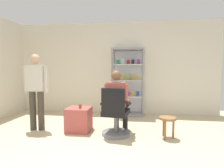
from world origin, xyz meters
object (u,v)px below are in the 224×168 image
Objects in this scene: seated_shopkeeper at (117,99)px; tea_glass at (80,106)px; standing_customer at (36,87)px; office_chair at (115,116)px; storage_crate at (79,119)px; display_cabinet_main at (128,81)px; wooden_stool at (168,121)px.

seated_shopkeeper is 15.27× the size of tea_glass.
standing_customer is at bearing 179.31° from tea_glass.
standing_customer reaches higher than tea_glass.
seated_shopkeeper is 0.80m from tea_glass.
office_chair reaches higher than storage_crate.
storage_crate is (-0.97, -1.56, -0.71)m from display_cabinet_main.
standing_customer is at bearing 175.35° from office_chair.
tea_glass is at bearing -47.28° from storage_crate.
standing_customer is (-0.97, 0.01, 0.39)m from tea_glass.
standing_customer is 2.79m from wooden_stool.
storage_crate is 1.24× the size of wooden_stool.
storage_crate is at bearing 174.87° from wooden_stool.
display_cabinet_main is at bearing 84.90° from seated_shopkeeper.
display_cabinet_main is 1.97m from storage_crate.
standing_customer reaches higher than office_chair.
seated_shopkeeper is at bearing 80.94° from office_chair.
display_cabinet_main is 1.17× the size of standing_customer.
wooden_stool is (0.97, -0.14, -0.39)m from seated_shopkeeper.
wooden_stool is (0.83, -1.72, -0.64)m from display_cabinet_main.
storage_crate is (-0.80, 0.18, -0.14)m from office_chair.
office_chair is 0.59× the size of standing_customer.
tea_glass is (-0.78, -0.03, -0.17)m from seated_shopkeeper.
standing_customer is (-0.92, -0.04, 0.68)m from storage_crate.
tea_glass reaches higher than storage_crate.
storage_crate is at bearing 2.59° from standing_customer.
display_cabinet_main reaches higher than wooden_stool.
display_cabinet_main is 1.47× the size of seated_shopkeeper.
office_chair reaches higher than wooden_stool.
standing_customer reaches higher than storage_crate.
wooden_stool is at bearing -2.52° from standing_customer.
display_cabinet_main is 22.49× the size of tea_glass.
seated_shopkeeper is 1.76m from standing_customer.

